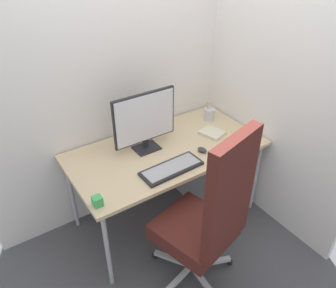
% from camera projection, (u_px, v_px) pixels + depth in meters
% --- Properties ---
extents(ground_plane, '(8.00, 8.00, 0.00)m').
position_uv_depth(ground_plane, '(167.00, 215.00, 3.02)').
color(ground_plane, '#4C4C51').
extents(wall_back, '(2.63, 0.04, 2.80)m').
position_uv_depth(wall_back, '(136.00, 50.00, 2.55)').
color(wall_back, white).
rests_on(wall_back, ground_plane).
extents(wall_side_right, '(0.04, 1.89, 2.80)m').
position_uv_depth(wall_side_right, '(265.00, 52.00, 2.51)').
color(wall_side_right, white).
rests_on(wall_side_right, ground_plane).
extents(desk, '(1.53, 0.79, 0.73)m').
position_uv_depth(desk, '(167.00, 153.00, 2.64)').
color(desk, '#D1B78C').
rests_on(desk, ground_plane).
extents(office_chair, '(0.63, 0.62, 1.31)m').
position_uv_depth(office_chair, '(208.00, 218.00, 2.12)').
color(office_chair, black).
rests_on(office_chair, ground_plane).
extents(filing_cabinet, '(0.43, 0.55, 0.63)m').
position_uv_depth(filing_cabinet, '(205.00, 164.00, 3.14)').
color(filing_cabinet, '#9EA0A5').
rests_on(filing_cabinet, ground_plane).
extents(monitor, '(0.51, 0.15, 0.47)m').
position_uv_depth(monitor, '(145.00, 120.00, 2.49)').
color(monitor, black).
rests_on(monitor, desk).
extents(keyboard, '(0.47, 0.19, 0.02)m').
position_uv_depth(keyboard, '(172.00, 168.00, 2.39)').
color(keyboard, black).
rests_on(keyboard, desk).
extents(mouse, '(0.07, 0.09, 0.03)m').
position_uv_depth(mouse, '(202.00, 150.00, 2.57)').
color(mouse, '#333338').
rests_on(mouse, desk).
extents(pen_holder, '(0.10, 0.10, 0.17)m').
position_uv_depth(pen_holder, '(209.00, 114.00, 2.98)').
color(pen_holder, silver).
rests_on(pen_holder, desk).
extents(notebook, '(0.20, 0.22, 0.03)m').
position_uv_depth(notebook, '(212.00, 133.00, 2.79)').
color(notebook, beige).
rests_on(notebook, desk).
extents(desk_clamp_accessory, '(0.06, 0.06, 0.07)m').
position_uv_depth(desk_clamp_accessory, '(97.00, 201.00, 2.07)').
color(desk_clamp_accessory, '#3FAD59').
rests_on(desk_clamp_accessory, desk).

